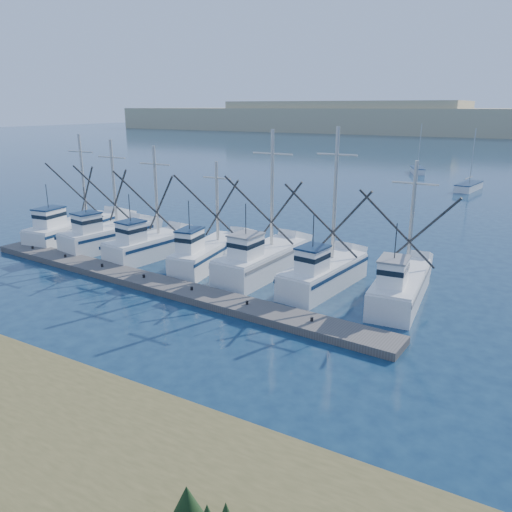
# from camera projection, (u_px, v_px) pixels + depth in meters

# --- Properties ---
(ground) EXTENTS (500.00, 500.00, 0.00)m
(ground) POSITION_uv_depth(u_px,v_px,m) (231.00, 368.00, 21.55)
(ground) COLOR #0D233C
(ground) RESTS_ON ground
(floating_dock) EXTENTS (31.47, 4.29, 0.42)m
(floating_dock) POSITION_uv_depth(u_px,v_px,m) (155.00, 284.00, 31.18)
(floating_dock) COLOR #57524E
(floating_dock) RESTS_ON ground
(trawler_fleet) EXTENTS (31.12, 9.07, 9.72)m
(trawler_fleet) POSITION_uv_depth(u_px,v_px,m) (199.00, 252.00, 35.20)
(trawler_fleet) COLOR white
(trawler_fleet) RESTS_ON ground
(sailboat_near) EXTENTS (2.88, 6.69, 8.10)m
(sailboat_near) POSITION_uv_depth(u_px,v_px,m) (469.00, 187.00, 67.01)
(sailboat_near) COLOR white
(sailboat_near) RESTS_ON ground
(sailboat_far) EXTENTS (3.61, 5.99, 8.10)m
(sailboat_far) POSITION_uv_depth(u_px,v_px,m) (417.00, 170.00, 84.10)
(sailboat_far) COLOR white
(sailboat_far) RESTS_ON ground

